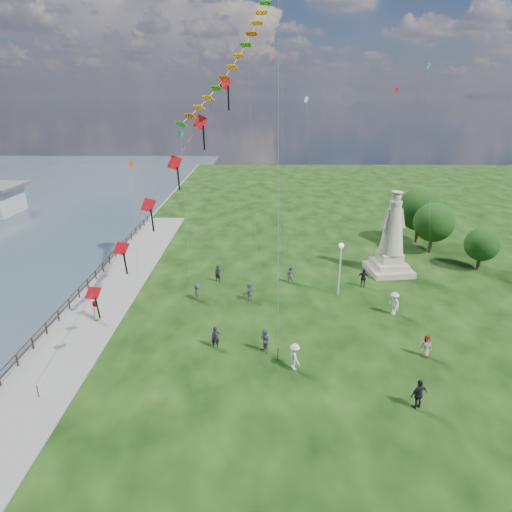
{
  "coord_description": "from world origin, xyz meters",
  "views": [
    {
      "loc": [
        -0.74,
        -21.2,
        16.4
      ],
      "look_at": [
        -1.0,
        8.0,
        5.5
      ],
      "focal_mm": 30.0,
      "sensor_mm": 36.0,
      "label": 1
    }
  ],
  "objects_px": {
    "statue": "(391,243)",
    "person_5": "(197,292)",
    "person_10": "(96,312)",
    "person_3": "(419,394)",
    "person_11": "(249,291)",
    "person_2": "(295,357)",
    "person_7": "(290,275)",
    "person_6": "(218,274)",
    "person_4": "(426,346)",
    "person_8": "(394,303)",
    "person_0": "(215,337)",
    "lamppost": "(341,258)",
    "person_9": "(363,278)",
    "person_1": "(265,341)"
  },
  "relations": [
    {
      "from": "person_8",
      "to": "person_11",
      "type": "distance_m",
      "value": 11.85
    },
    {
      "from": "person_2",
      "to": "person_3",
      "type": "height_order",
      "value": "person_3"
    },
    {
      "from": "person_3",
      "to": "person_6",
      "type": "xyz_separation_m",
      "value": [
        -12.8,
        17.4,
        -0.12
      ]
    },
    {
      "from": "lamppost",
      "to": "person_0",
      "type": "height_order",
      "value": "lamppost"
    },
    {
      "from": "person_10",
      "to": "person_3",
      "type": "bearing_deg",
      "value": -119.43
    },
    {
      "from": "person_0",
      "to": "person_5",
      "type": "xyz_separation_m",
      "value": [
        -2.32,
        7.53,
        -0.07
      ]
    },
    {
      "from": "person_0",
      "to": "person_10",
      "type": "relative_size",
      "value": 1.02
    },
    {
      "from": "person_3",
      "to": "person_5",
      "type": "distance_m",
      "value": 19.67
    },
    {
      "from": "person_1",
      "to": "person_9",
      "type": "xyz_separation_m",
      "value": [
        9.13,
        10.87,
        -0.01
      ]
    },
    {
      "from": "person_8",
      "to": "person_0",
      "type": "bearing_deg",
      "value": -85.7
    },
    {
      "from": "person_4",
      "to": "person_11",
      "type": "relative_size",
      "value": 0.97
    },
    {
      "from": "person_6",
      "to": "person_3",
      "type": "bearing_deg",
      "value": -33.74
    },
    {
      "from": "statue",
      "to": "person_4",
      "type": "bearing_deg",
      "value": -103.43
    },
    {
      "from": "person_4",
      "to": "person_6",
      "type": "height_order",
      "value": "person_6"
    },
    {
      "from": "person_9",
      "to": "person_10",
      "type": "xyz_separation_m",
      "value": [
        -22.15,
        -6.55,
        -0.09
      ]
    },
    {
      "from": "person_1",
      "to": "person_7",
      "type": "distance_m",
      "value": 12.09
    },
    {
      "from": "person_0",
      "to": "person_5",
      "type": "distance_m",
      "value": 7.88
    },
    {
      "from": "person_1",
      "to": "person_10",
      "type": "xyz_separation_m",
      "value": [
        -13.02,
        4.32,
        -0.1
      ]
    },
    {
      "from": "person_4",
      "to": "person_9",
      "type": "height_order",
      "value": "person_9"
    },
    {
      "from": "person_3",
      "to": "person_2",
      "type": "bearing_deg",
      "value": -51.66
    },
    {
      "from": "person_1",
      "to": "person_11",
      "type": "distance_m",
      "value": 8.13
    },
    {
      "from": "person_2",
      "to": "person_10",
      "type": "height_order",
      "value": "person_2"
    },
    {
      "from": "person_10",
      "to": "statue",
      "type": "bearing_deg",
      "value": -73.44
    },
    {
      "from": "person_1",
      "to": "person_10",
      "type": "distance_m",
      "value": 13.72
    },
    {
      "from": "person_5",
      "to": "person_7",
      "type": "height_order",
      "value": "person_7"
    },
    {
      "from": "person_0",
      "to": "person_8",
      "type": "relative_size",
      "value": 0.84
    },
    {
      "from": "person_6",
      "to": "person_7",
      "type": "distance_m",
      "value": 6.78
    },
    {
      "from": "person_6",
      "to": "lamppost",
      "type": "bearing_deg",
      "value": 5.68
    },
    {
      "from": "statue",
      "to": "person_2",
      "type": "height_order",
      "value": "statue"
    },
    {
      "from": "person_4",
      "to": "person_6",
      "type": "xyz_separation_m",
      "value": [
        -15.08,
        12.29,
        0.03
      ]
    },
    {
      "from": "person_1",
      "to": "person_11",
      "type": "bearing_deg",
      "value": 158.01
    },
    {
      "from": "person_2",
      "to": "person_10",
      "type": "bearing_deg",
      "value": 45.51
    },
    {
      "from": "person_4",
      "to": "person_10",
      "type": "height_order",
      "value": "person_10"
    },
    {
      "from": "person_2",
      "to": "person_10",
      "type": "relative_size",
      "value": 1.14
    },
    {
      "from": "person_0",
      "to": "person_3",
      "type": "relative_size",
      "value": 0.88
    },
    {
      "from": "person_8",
      "to": "lamppost",
      "type": "bearing_deg",
      "value": -149.03
    },
    {
      "from": "person_7",
      "to": "person_6",
      "type": "bearing_deg",
      "value": 15.23
    },
    {
      "from": "person_4",
      "to": "person_10",
      "type": "bearing_deg",
      "value": 169.47
    },
    {
      "from": "statue",
      "to": "person_5",
      "type": "distance_m",
      "value": 19.37
    },
    {
      "from": "person_3",
      "to": "person_4",
      "type": "distance_m",
      "value": 5.6
    },
    {
      "from": "statue",
      "to": "person_3",
      "type": "xyz_separation_m",
      "value": [
        -3.95,
        -19.86,
        -2.15
      ]
    },
    {
      "from": "person_11",
      "to": "person_2",
      "type": "bearing_deg",
      "value": 48.81
    },
    {
      "from": "person_3",
      "to": "person_11",
      "type": "bearing_deg",
      "value": -77.31
    },
    {
      "from": "person_3",
      "to": "person_10",
      "type": "xyz_separation_m",
      "value": [
        -21.55,
        9.77,
        -0.13
      ]
    },
    {
      "from": "person_0",
      "to": "person_7",
      "type": "relative_size",
      "value": 1.02
    },
    {
      "from": "person_6",
      "to": "person_7",
      "type": "height_order",
      "value": "person_6"
    },
    {
      "from": "person_0",
      "to": "person_4",
      "type": "height_order",
      "value": "person_0"
    },
    {
      "from": "person_4",
      "to": "person_8",
      "type": "relative_size",
      "value": 0.81
    },
    {
      "from": "person_7",
      "to": "person_11",
      "type": "relative_size",
      "value": 0.98
    },
    {
      "from": "person_1",
      "to": "person_4",
      "type": "xyz_separation_m",
      "value": [
        10.8,
        -0.35,
        -0.11
      ]
    }
  ]
}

